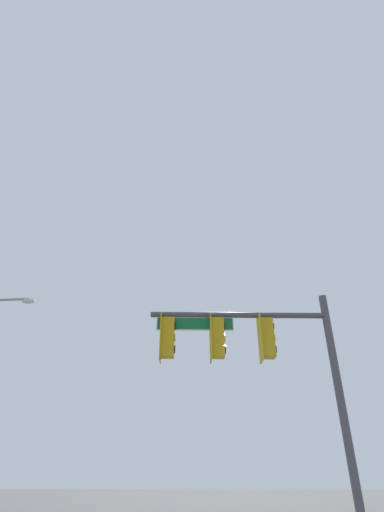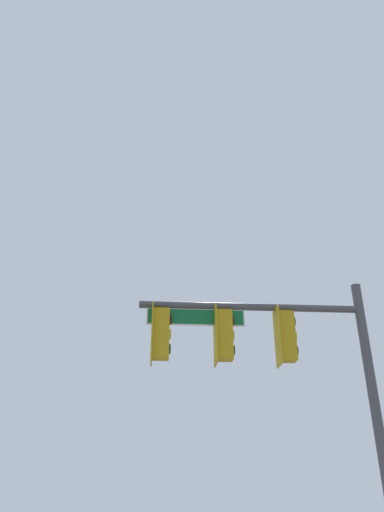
# 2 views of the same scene
# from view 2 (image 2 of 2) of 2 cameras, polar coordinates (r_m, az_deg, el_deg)

# --- Properties ---
(signal_pole_near) EXTENTS (5.08, 0.83, 6.60)m
(signal_pole_near) POSITION_cam_2_polar(r_m,az_deg,el_deg) (11.03, 9.29, -11.71)
(signal_pole_near) COLOR #47474C
(signal_pole_near) RESTS_ON ground_plane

